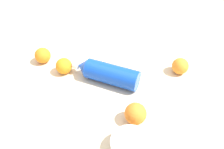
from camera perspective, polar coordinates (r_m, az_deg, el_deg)
ground_plane at (r=0.88m, az=1.96°, el=-0.01°), size 2.40×2.40×0.00m
water_bottle at (r=0.83m, az=-1.43°, el=0.40°), size 0.14×0.26×0.07m
orange_0 at (r=0.71m, az=5.89°, el=-9.70°), size 0.07×0.07×0.07m
orange_1 at (r=0.97m, az=-16.96°, el=4.58°), size 0.06×0.06×0.06m
orange_2 at (r=0.89m, az=-11.95°, el=2.10°), size 0.06×0.06×0.06m
orange_3 at (r=0.91m, az=16.69°, el=2.03°), size 0.06×0.06×0.06m
ceramic_bowl at (r=0.65m, az=4.66°, el=-17.38°), size 0.11×0.11×0.04m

